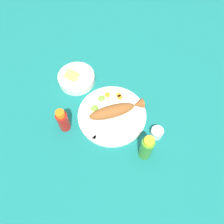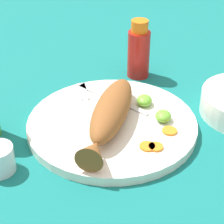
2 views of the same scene
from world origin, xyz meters
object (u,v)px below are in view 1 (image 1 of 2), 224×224
object	(u,v)px
guacamole_bowl	(77,78)
fork_far	(97,123)
main_plate	(112,115)
fork_near	(106,129)
salt_cup	(157,133)
fried_fish	(116,110)
hot_sauce_bottle_red	(63,121)
hot_sauce_bottle_green	(146,148)

from	to	relation	value
guacamole_bowl	fork_far	bearing A→B (deg)	88.41
main_plate	guacamole_bowl	world-z (taller)	guacamole_bowl
fork_near	guacamole_bowl	world-z (taller)	guacamole_bowl
salt_cup	fried_fish	bearing A→B (deg)	-55.23
main_plate	fork_near	xyz separation A→B (m)	(0.06, 0.06, 0.01)
fork_near	hot_sauce_bottle_red	world-z (taller)	hot_sauce_bottle_red
main_plate	guacamole_bowl	bearing A→B (deg)	-74.16
main_plate	hot_sauce_bottle_green	bearing A→B (deg)	100.80
fork_far	hot_sauce_bottle_green	world-z (taller)	hot_sauce_bottle_green
salt_cup	guacamole_bowl	xyz separation A→B (m)	(0.22, -0.45, 0.01)
fork_far	guacamole_bowl	bearing A→B (deg)	-146.14
fork_far	fried_fish	bearing A→B (deg)	133.13
main_plate	salt_cup	bearing A→B (deg)	127.98
main_plate	fork_near	distance (m)	0.09
main_plate	hot_sauce_bottle_green	size ratio (longest dim) A/B	2.05
fork_near	salt_cup	xyz separation A→B (m)	(-0.20, 0.12, 0.00)
salt_cup	guacamole_bowl	world-z (taller)	guacamole_bowl
fork_far	guacamole_bowl	world-z (taller)	guacamole_bowl
fried_fish	hot_sauce_bottle_green	distance (m)	0.24
hot_sauce_bottle_green	salt_cup	size ratio (longest dim) A/B	2.87
main_plate	hot_sauce_bottle_red	distance (m)	0.24
fork_near	guacamole_bowl	size ratio (longest dim) A/B	0.95
hot_sauce_bottle_red	fork_far	bearing A→B (deg)	157.32
fried_fish	guacamole_bowl	xyz separation A→B (m)	(0.09, -0.28, -0.02)
main_plate	fork_far	size ratio (longest dim) A/B	2.09
fried_fish	fork_far	xyz separation A→B (m)	(0.10, 0.01, -0.03)
fork_far	hot_sauce_bottle_red	distance (m)	0.16
fork_near	fork_far	bearing A→B (deg)	-78.23
main_plate	fried_fish	size ratio (longest dim) A/B	1.21
fork_near	fork_far	distance (m)	0.05
fried_fish	guacamole_bowl	world-z (taller)	fried_fish
fried_fish	fork_near	bearing A→B (deg)	44.49
main_plate	hot_sauce_bottle_green	distance (m)	0.25
main_plate	fork_near	bearing A→B (deg)	44.38
fork_near	salt_cup	distance (m)	0.24
fork_far	hot_sauce_bottle_red	xyz separation A→B (m)	(0.14, -0.06, 0.04)
fried_fish	salt_cup	xyz separation A→B (m)	(-0.12, 0.18, -0.02)
hot_sauce_bottle_red	guacamole_bowl	world-z (taller)	hot_sauce_bottle_red
salt_cup	fork_far	bearing A→B (deg)	-35.96
main_plate	hot_sauce_bottle_green	world-z (taller)	hot_sauce_bottle_green
hot_sauce_bottle_green	fork_far	bearing A→B (deg)	-59.41
fried_fish	salt_cup	bearing A→B (deg)	133.16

